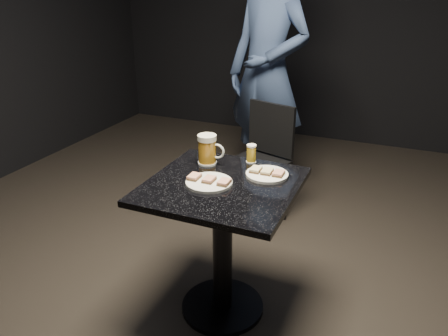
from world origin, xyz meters
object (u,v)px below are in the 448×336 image
Objects in this scene: beer_tumbler at (251,154)px; table at (222,227)px; chair at (262,156)px; plate_small at (267,174)px; plate_large at (209,183)px; patron at (268,74)px; beer_mug at (208,149)px.

table is at bearing -97.41° from beer_tumbler.
chair reaches higher than table.
beer_tumbler is (-0.13, 0.13, 0.04)m from plate_small.
plate_small is 0.24× the size of chair.
chair is at bearing 97.49° from table.
plate_small is (0.22, 0.20, 0.00)m from plate_large.
patron is 0.70m from chair.
table is at bearing -60.18° from patron.
chair is at bearing -54.99° from patron.
plate_small is 2.14× the size of beer_tumbler.
patron is 2.27× the size of chair.
plate_small is 0.28× the size of table.
plate_large is 1.08m from chair.
chair is (-0.08, 1.05, -0.26)m from plate_large.
chair is at bearing 87.84° from beer_mug.
beer_mug reaches higher than plate_small.
beer_mug is at bearing -152.18° from beer_tumbler.
beer_mug is (-0.16, 0.19, 0.32)m from table.
chair is (-0.13, 1.01, -0.01)m from table.
plate_large is 0.11× the size of patron.
plate_small is at bearing 41.31° from plate_large.
plate_large is 0.35m from beer_tumbler.
beer_tumbler is (0.20, 0.11, -0.03)m from beer_mug.
plate_large is 1.58m from patron.
plate_small is 0.11× the size of patron.
beer_tumbler is at bearing 134.39° from plate_small.
beer_mug is (-0.11, 0.22, 0.07)m from plate_large.
beer_tumbler reaches higher than table.
table is at bearing -136.11° from plate_small.
plate_small reaches higher than table.
patron is 1.60m from table.
table is at bearing -82.51° from chair.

